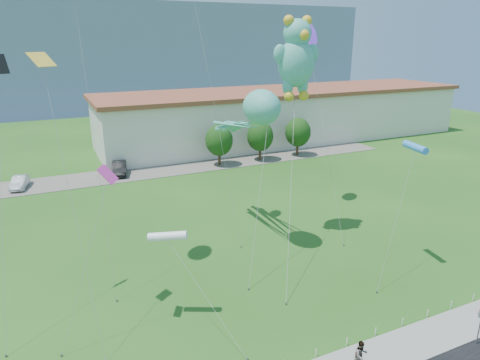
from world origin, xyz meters
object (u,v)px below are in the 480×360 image
(parked_car_black, at_px, (119,168))
(parked_car_silver, at_px, (20,182))
(teddy_bear_kite, at_px, (297,56))
(warehouse, at_px, (286,114))
(pedestrian_right, at_px, (361,355))
(octopus_kite, at_px, (252,116))

(parked_car_black, bearing_deg, parked_car_silver, -166.96)
(parked_car_silver, bearing_deg, teddy_bear_kite, -34.77)
(warehouse, height_order, teddy_bear_kite, teddy_bear_kite)
(warehouse, bearing_deg, parked_car_black, -163.40)
(pedestrian_right, relative_size, teddy_bear_kite, 0.09)
(warehouse, relative_size, pedestrian_right, 39.83)
(pedestrian_right, height_order, parked_car_black, pedestrian_right)
(pedestrian_right, relative_size, octopus_kite, 0.12)
(warehouse, bearing_deg, pedestrian_right, -116.58)
(pedestrian_right, bearing_deg, parked_car_silver, 117.51)
(warehouse, distance_m, pedestrian_right, 52.63)
(parked_car_black, bearing_deg, warehouse, 27.01)
(warehouse, height_order, parked_car_silver, warehouse)
(parked_car_silver, relative_size, teddy_bear_kite, 0.23)
(teddy_bear_kite, bearing_deg, parked_car_silver, 133.61)
(warehouse, xyz_separation_m, parked_car_black, (-28.66, -8.55, -3.29))
(parked_car_silver, height_order, octopus_kite, octopus_kite)
(parked_car_silver, distance_m, octopus_kite, 30.06)
(warehouse, relative_size, octopus_kite, 4.75)
(parked_car_silver, relative_size, octopus_kite, 0.31)
(parked_car_black, relative_size, octopus_kite, 0.36)
(pedestrian_right, distance_m, parked_car_silver, 41.22)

